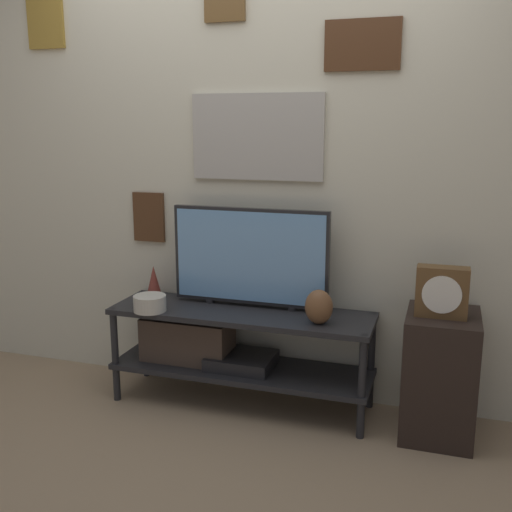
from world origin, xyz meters
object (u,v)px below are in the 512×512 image
(vase_urn_stoneware, at_px, (319,307))
(vase_wide_bowl, at_px, (150,303))
(vase_slim_bronze, at_px, (154,281))
(mantel_clock, at_px, (442,292))
(television, at_px, (250,257))

(vase_urn_stoneware, bearing_deg, vase_wide_bowl, -175.59)
(vase_urn_stoneware, relative_size, vase_slim_bronze, 1.00)
(vase_urn_stoneware, relative_size, mantel_clock, 0.73)
(vase_wide_bowl, xyz_separation_m, mantel_clock, (1.52, 0.11, 0.17))
(television, distance_m, vase_slim_bronze, 0.65)
(television, height_order, vase_wide_bowl, television)
(vase_urn_stoneware, bearing_deg, vase_slim_bronze, 168.83)
(television, xyz_separation_m, mantel_clock, (1.02, -0.13, -0.08))
(television, distance_m, vase_wide_bowl, 0.61)
(vase_urn_stoneware, distance_m, vase_slim_bronze, 1.06)
(television, distance_m, mantel_clock, 1.03)
(vase_slim_bronze, xyz_separation_m, vase_wide_bowl, (0.12, -0.28, -0.05))
(vase_wide_bowl, bearing_deg, vase_slim_bronze, 112.95)
(television, bearing_deg, vase_wide_bowl, -153.68)
(vase_slim_bronze, height_order, mantel_clock, mantel_clock)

